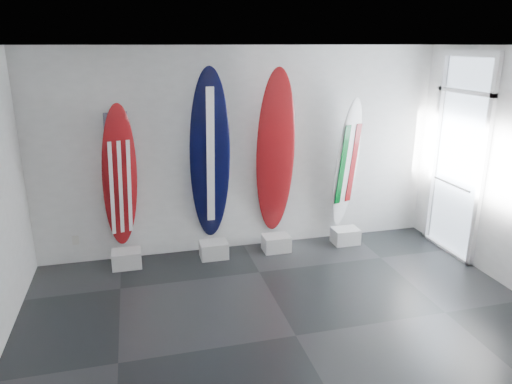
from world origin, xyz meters
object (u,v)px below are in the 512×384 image
object	(u,v)px
surfboard_navy	(210,157)
surfboard_italy	(347,164)
surfboard_swiss	(275,154)
surfboard_usa	(120,178)

from	to	relation	value
surfboard_navy	surfboard_italy	distance (m)	2.11
surfboard_navy	surfboard_italy	world-z (taller)	surfboard_navy
surfboard_navy	surfboard_italy	bearing A→B (deg)	1.08
surfboard_swiss	surfboard_italy	bearing A→B (deg)	4.08
surfboard_navy	surfboard_swiss	distance (m)	0.96
surfboard_italy	surfboard_navy	bearing A→B (deg)	160.01
surfboard_italy	surfboard_swiss	bearing A→B (deg)	160.01
surfboard_navy	surfboard_swiss	size ratio (longest dim) A/B	1.01
surfboard_swiss	surfboard_usa	bearing A→B (deg)	-175.92
surfboard_navy	surfboard_swiss	bearing A→B (deg)	1.08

